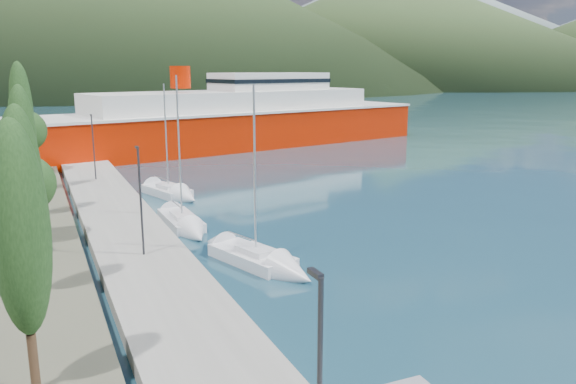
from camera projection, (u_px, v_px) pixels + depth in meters
name	position (u px, v px, depth m)	size (l,w,h in m)	color
ground	(97.00, 117.00, 129.57)	(1400.00, 1400.00, 0.00)	#1C4152
quay	(114.00, 212.00, 42.35)	(5.00, 88.00, 0.80)	gray
hills_far	(173.00, 6.00, 612.15)	(1480.00, 900.00, 180.00)	slate
hills_near	(200.00, 12.00, 383.07)	(1010.00, 520.00, 115.00)	#344925
tree_row	(24.00, 134.00, 45.89)	(4.13, 64.01, 10.89)	#47301E
lamp_posts	(137.00, 194.00, 31.58)	(0.15, 45.62, 6.06)	#2D2D33
sailboat_near	(273.00, 266.00, 31.01)	(4.52, 8.00, 11.02)	silver
sailboat_mid	(188.00, 227.00, 38.57)	(2.21, 7.93, 11.36)	silver
sailboat_far	(177.00, 195.00, 48.47)	(4.36, 7.59, 10.63)	silver
ferry	(236.00, 121.00, 80.22)	(61.39, 25.35, 11.93)	#C11A00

